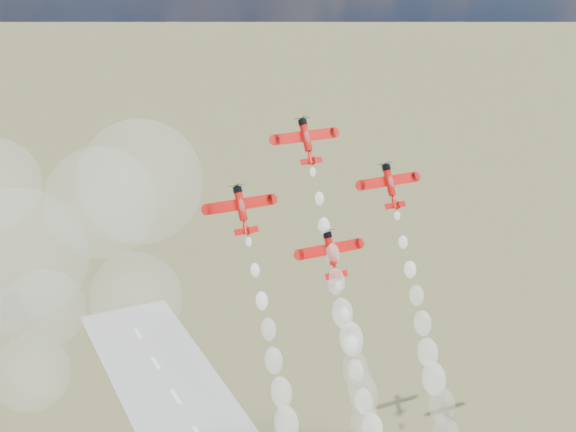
# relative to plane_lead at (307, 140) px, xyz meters

# --- Properties ---
(plane_lead) EXTENTS (11.95, 6.34, 7.78)m
(plane_lead) POSITION_rel_plane_lead_xyz_m (0.00, 0.00, 0.00)
(plane_lead) COLOR red
(plane_lead) RESTS_ON ground
(plane_left) EXTENTS (11.95, 6.34, 7.78)m
(plane_left) POSITION_rel_plane_lead_xyz_m (-14.80, -5.09, -9.02)
(plane_left) COLOR red
(plane_left) RESTS_ON ground
(plane_right) EXTENTS (11.95, 6.34, 7.78)m
(plane_right) POSITION_rel_plane_lead_xyz_m (14.80, -5.09, -9.02)
(plane_right) COLOR red
(plane_right) RESTS_ON ground
(plane_slot) EXTENTS (11.95, 6.34, 7.78)m
(plane_slot) POSITION_rel_plane_lead_xyz_m (0.00, -10.18, -18.05)
(plane_slot) COLOR red
(plane_slot) RESTS_ON ground
(smoke_trail_lead) EXTENTS (5.61, 25.00, 43.07)m
(smoke_trail_lead) POSITION_rel_plane_lead_xyz_m (-0.10, -20.22, -36.49)
(smoke_trail_lead) COLOR white
(smoke_trail_lead) RESTS_ON plane_lead
(smoke_trail_right) EXTENTS (6.05, 25.44, 42.43)m
(smoke_trail_right) POSITION_rel_plane_lead_xyz_m (14.86, -25.69, -45.37)
(smoke_trail_right) COLOR white
(smoke_trail_right) RESTS_ON plane_right
(drifted_smoke_cloud) EXTENTS (64.93, 33.86, 52.98)m
(drifted_smoke_cloud) POSITION_rel_plane_lead_xyz_m (-51.38, 0.21, -11.17)
(drifted_smoke_cloud) COLOR white
(drifted_smoke_cloud) RESTS_ON ground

